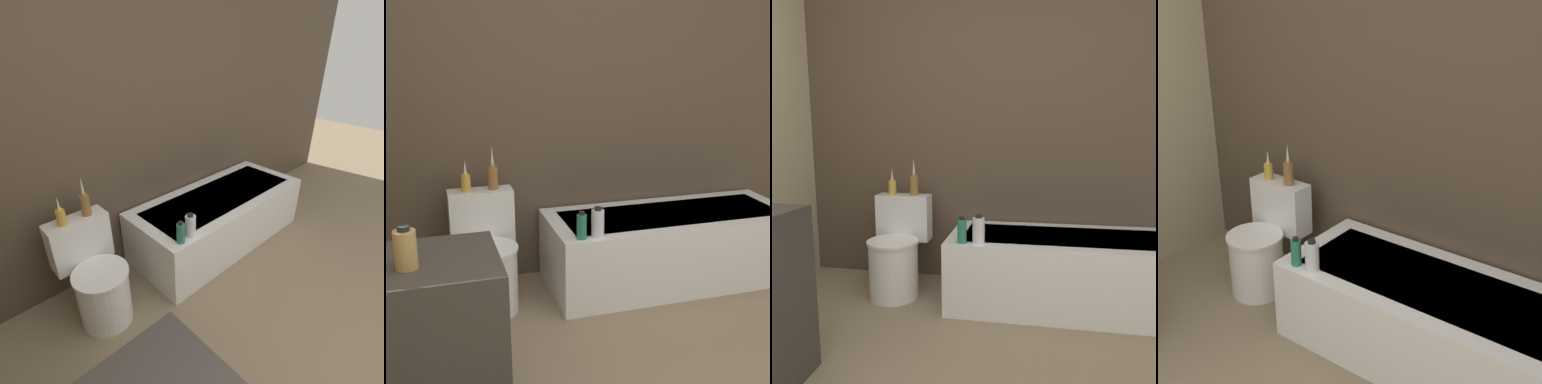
% 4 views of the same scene
% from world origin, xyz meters
% --- Properties ---
extents(wall_back_tiled, '(6.40, 0.06, 2.60)m').
position_xyz_m(wall_back_tiled, '(0.00, 2.17, 1.30)').
color(wall_back_tiled, brown).
rests_on(wall_back_tiled, ground_plane).
extents(bathtub, '(1.70, 0.70, 0.49)m').
position_xyz_m(bathtub, '(0.68, 1.77, 0.25)').
color(bathtub, white).
rests_on(bathtub, ground).
extents(toilet, '(0.41, 0.52, 0.71)m').
position_xyz_m(toilet, '(-0.59, 1.75, 0.31)').
color(toilet, white).
rests_on(toilet, ground).
extents(vase_gold, '(0.06, 0.06, 0.20)m').
position_xyz_m(vase_gold, '(-0.67, 1.92, 0.78)').
color(vase_gold, gold).
rests_on(vase_gold, toilet).
extents(vase_silver, '(0.07, 0.07, 0.28)m').
position_xyz_m(vase_silver, '(-0.50, 1.93, 0.81)').
color(vase_silver, olive).
rests_on(vase_silver, toilet).
extents(shampoo_bottle_tall, '(0.06, 0.06, 0.17)m').
position_xyz_m(shampoo_bottle_tall, '(-0.05, 1.49, 0.57)').
color(shampoo_bottle_tall, '#267259').
rests_on(shampoo_bottle_tall, bathtub).
extents(shampoo_bottle_short, '(0.08, 0.08, 0.18)m').
position_xyz_m(shampoo_bottle_short, '(0.06, 1.50, 0.58)').
color(shampoo_bottle_short, silver).
rests_on(shampoo_bottle_short, bathtub).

